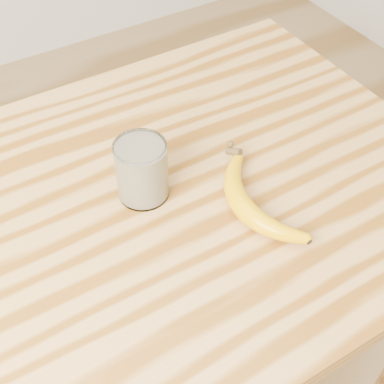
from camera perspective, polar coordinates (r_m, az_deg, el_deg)
table at (r=1.04m, az=-5.86°, el=-6.44°), size 1.20×0.80×0.90m
smoothie_glass at (r=0.92m, az=-5.38°, el=2.31°), size 0.09×0.09×0.11m
banana at (r=0.91m, az=5.43°, el=-1.64°), size 0.13×0.32×0.04m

